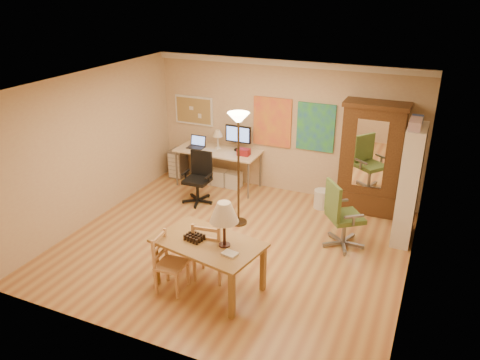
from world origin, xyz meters
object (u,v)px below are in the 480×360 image
at_px(armoire, 370,165).
at_px(bookshelf, 409,185).
at_px(office_chair_black, 198,189).
at_px(computer_desk, 221,164).
at_px(dining_table, 214,234).
at_px(office_chair_green, 342,229).

relative_size(armoire, bookshelf, 1.06).
bearing_deg(office_chair_black, armoire, 17.51).
xyz_separation_m(computer_desk, bookshelf, (3.83, -0.78, 0.50)).
distance_m(dining_table, office_chair_black, 2.96).
bearing_deg(office_chair_black, office_chair_green, -10.12).
height_order(dining_table, computer_desk, dining_table).
height_order(computer_desk, office_chair_green, computer_desk).
distance_m(office_chair_green, armoire, 1.64).
relative_size(computer_desk, bookshelf, 0.89).
distance_m(dining_table, armoire, 3.74).
height_order(computer_desk, office_chair_black, computer_desk).
bearing_deg(dining_table, armoire, 65.69).
bearing_deg(dining_table, office_chair_green, 53.63).
relative_size(office_chair_green, bookshelf, 0.58).
relative_size(dining_table, office_chair_green, 1.42).
relative_size(dining_table, computer_desk, 0.92).
height_order(dining_table, office_chair_green, dining_table).
distance_m(office_chair_black, bookshelf, 3.95).
distance_m(dining_table, computer_desk, 3.69).
distance_m(armoire, bookshelf, 1.14).
distance_m(dining_table, bookshelf, 3.44).
bearing_deg(office_chair_green, computer_desk, 153.82).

